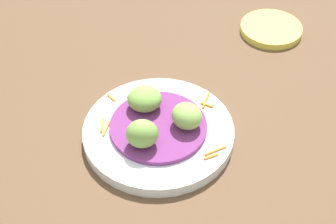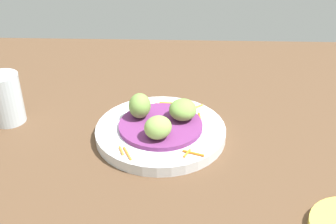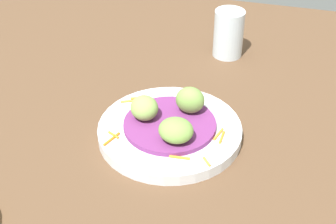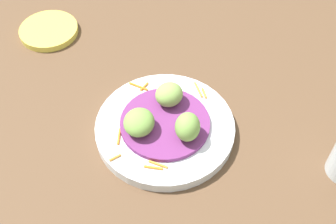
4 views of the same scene
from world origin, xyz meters
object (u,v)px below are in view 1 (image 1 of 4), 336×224
Objects in this scene: side_plate_small at (271,29)px; guac_scoop_right at (142,133)px; main_plate at (158,132)px; guac_scoop_left at (187,116)px; guac_scoop_center at (145,99)px.

guac_scoop_right is at bearing 140.98° from side_plate_small.
guac_scoop_left reaches higher than main_plate.
main_plate is 6.15cm from guac_scoop_right.
main_plate is 4.33× the size of guac_scoop_center.
side_plate_small is (27.94, -18.59, -4.14)cm from guac_scoop_left.
guac_scoop_left is 33.82cm from side_plate_small.
guac_scoop_left is 7.88cm from guac_scoop_right.
guac_scoop_right reaches higher than side_plate_small.
guac_scoop_right is at bearing 147.40° from main_plate.
side_plate_small is (23.70, -25.22, -3.99)cm from guac_scoop_center.
guac_scoop_left is at bearing -62.60° from guac_scoop_right.
guac_scoop_right is at bearing 177.40° from guac_scoop_center.
main_plate is at bearing -32.60° from guac_scoop_right.
side_plate_small is at bearing -39.83° from main_plate.
main_plate is 1.96× the size of side_plate_small.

